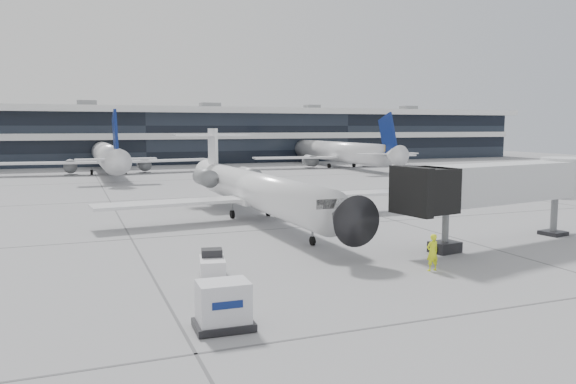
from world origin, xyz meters
name	(u,v)px	position (x,y,z in m)	size (l,w,h in m)	color
ground	(275,229)	(0.00, 0.00, 0.00)	(220.00, 220.00, 0.00)	gray
terminal	(139,138)	(0.00, 82.00, 5.00)	(170.00, 22.00, 10.00)	black
bg_jet_center	(108,173)	(-8.00, 55.00, 0.00)	(32.00, 40.00, 9.60)	white
bg_jet_right	(337,167)	(32.00, 55.00, 0.00)	(32.00, 40.00, 9.60)	white
regional_jet	(255,189)	(-0.01, 4.58, 2.44)	(24.80, 30.87, 7.14)	white
jet_bridge	(513,183)	(12.47, -9.65, 3.79)	(16.18, 5.62, 5.20)	#A4A6A8
ramp_worker	(432,252)	(3.46, -13.90, 0.95)	(0.70, 0.46, 1.91)	#E8FC1A
baggage_tug	(212,265)	(-7.25, -10.93, 0.58)	(1.55, 2.22, 1.29)	white
cargo_uld	(223,306)	(-8.58, -18.11, 0.87)	(2.17, 1.64, 1.73)	black
traffic_cone	(157,204)	(-6.32, 14.20, 0.27)	(0.46, 0.46, 0.56)	#FB4D0D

